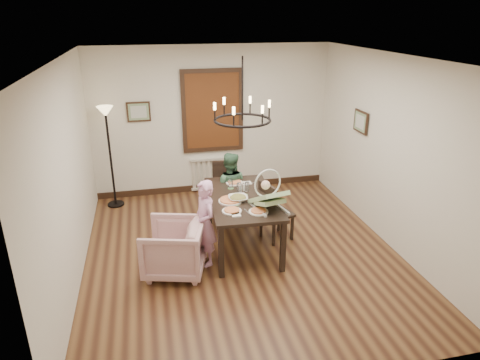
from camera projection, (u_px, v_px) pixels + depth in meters
name	position (u px, v px, depth m)	size (l,w,h in m)	color
room_shell	(236.00, 155.00, 6.17)	(4.51, 5.00, 2.81)	brown
dining_table	(242.00, 202.00, 6.30)	(1.05, 1.76, 0.80)	black
chair_far	(224.00, 189.00, 7.43)	(0.40, 0.40, 0.91)	black
chair_right	(277.00, 210.00, 6.59)	(0.43, 0.43, 0.97)	black
armchair	(174.00, 248.00, 5.76)	(0.78, 0.80, 0.73)	beige
elderly_woman	(205.00, 230.00, 5.92)	(0.38, 0.25, 1.03)	#D899C0
seated_man	(230.00, 195.00, 7.06)	(0.50, 0.39, 1.03)	#3B6347
baby_bouncer	(268.00, 196.00, 5.83)	(0.43, 0.59, 0.39)	#AACF8F
salad_bowl	(238.00, 198.00, 6.13)	(0.34, 0.34, 0.08)	white
pizza_platter	(230.00, 200.00, 6.11)	(0.34, 0.34, 0.04)	tan
drinking_glass	(239.00, 187.00, 6.42)	(0.07, 0.07, 0.15)	silver
window_blinds	(213.00, 111.00, 8.00)	(1.00, 0.03, 1.40)	#593011
radiator	(214.00, 173.00, 8.47)	(0.92, 0.12, 0.62)	silver
picture_back	(139.00, 112.00, 7.71)	(0.42, 0.03, 0.36)	black
picture_right	(361.00, 122.00, 7.02)	(0.42, 0.03, 0.36)	black
floor_lamp	(111.00, 159.00, 7.58)	(0.30, 0.30, 1.80)	black
chandelier	(242.00, 120.00, 5.85)	(0.80, 0.80, 0.04)	black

